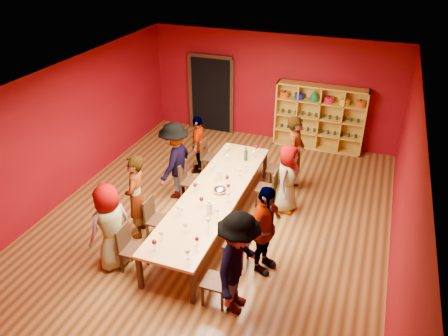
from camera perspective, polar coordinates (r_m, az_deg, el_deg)
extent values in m
cube|color=#583417|center=(9.26, -1.33, -7.22)|extent=(7.10, 9.10, 0.02)
cube|color=#6B050E|center=(12.40, 6.37, 10.36)|extent=(7.10, 0.02, 3.00)
cube|color=#6B050E|center=(10.16, -20.24, 4.23)|extent=(0.02, 9.10, 3.00)
cube|color=#6B050E|center=(8.01, 22.63, -3.22)|extent=(0.02, 9.10, 3.00)
cube|color=silver|center=(7.84, -1.59, 10.76)|extent=(7.10, 9.10, 0.02)
cube|color=tan|center=(8.85, -1.39, -3.43)|extent=(1.10, 4.50, 0.06)
cube|color=black|center=(7.73, -10.93, -13.26)|extent=(0.08, 0.08, 0.69)
cube|color=black|center=(10.94, 0.42, 1.20)|extent=(0.08, 0.08, 0.69)
cube|color=black|center=(7.37, -4.10, -15.27)|extent=(0.08, 0.08, 0.69)
cube|color=black|center=(10.68, 5.37, 0.33)|extent=(0.08, 0.08, 0.69)
cube|color=black|center=(13.00, -1.61, 9.56)|extent=(1.20, 0.14, 2.20)
cube|color=black|center=(12.59, -1.80, 14.38)|extent=(1.32, 0.06, 0.10)
cube|color=black|center=(13.18, -4.39, 9.77)|extent=(0.10, 0.06, 2.20)
cube|color=black|center=(12.72, 1.03, 9.11)|extent=(0.10, 0.06, 2.20)
cube|color=gold|center=(12.36, 6.93, 7.27)|extent=(0.04, 0.40, 1.80)
cube|color=gold|center=(12.09, 17.87, 5.51)|extent=(0.04, 0.40, 1.80)
cube|color=gold|center=(11.86, 12.80, 10.34)|extent=(2.40, 0.40, 0.04)
cube|color=gold|center=(12.53, 11.92, 2.73)|extent=(2.40, 0.40, 0.04)
cube|color=gold|center=(12.34, 12.50, 6.75)|extent=(2.40, 0.02, 1.80)
cube|color=gold|center=(12.35, 12.13, 4.51)|extent=(2.36, 0.38, 0.03)
cube|color=gold|center=(12.17, 12.35, 6.43)|extent=(2.36, 0.38, 0.03)
cube|color=gold|center=(12.00, 12.58, 8.40)|extent=(2.36, 0.38, 0.03)
cube|color=gold|center=(12.25, 9.58, 6.87)|extent=(0.03, 0.38, 1.76)
cube|color=gold|center=(12.17, 12.35, 6.43)|extent=(0.03, 0.38, 1.76)
cube|color=gold|center=(12.11, 15.15, 5.97)|extent=(0.03, 0.38, 1.76)
cylinder|color=#CB4A0B|center=(12.13, 7.92, 9.51)|extent=(0.26, 0.26, 0.15)
sphere|color=black|center=(12.10, 7.95, 9.93)|extent=(0.05, 0.05, 0.05)
cylinder|color=#151F95|center=(12.06, 9.79, 9.24)|extent=(0.26, 0.26, 0.15)
sphere|color=black|center=(12.02, 9.83, 9.66)|extent=(0.05, 0.05, 0.05)
cylinder|color=#1A693C|center=(12.01, 11.66, 8.80)|extent=(0.26, 0.26, 0.08)
cone|color=#1A693C|center=(11.96, 11.73, 9.47)|extent=(0.24, 0.24, 0.22)
cylinder|color=#B5142E|center=(11.95, 13.58, 8.66)|extent=(0.26, 0.26, 0.15)
sphere|color=black|center=(11.92, 13.63, 9.08)|extent=(0.05, 0.05, 0.05)
cylinder|color=yellow|center=(11.92, 15.49, 8.35)|extent=(0.26, 0.26, 0.15)
sphere|color=black|center=(11.89, 15.55, 8.77)|extent=(0.05, 0.05, 0.05)
cylinder|color=#CB4A0B|center=(11.90, 17.40, 8.03)|extent=(0.26, 0.26, 0.15)
sphere|color=black|center=(11.87, 17.47, 8.45)|extent=(0.05, 0.05, 0.05)
cylinder|color=black|center=(12.47, 7.54, 5.53)|extent=(0.07, 0.07, 0.10)
cylinder|color=black|center=(12.44, 8.37, 5.40)|extent=(0.07, 0.07, 0.10)
cylinder|color=black|center=(12.41, 9.20, 5.27)|extent=(0.07, 0.07, 0.10)
cylinder|color=black|center=(12.38, 10.04, 5.13)|extent=(0.07, 0.07, 0.10)
cylinder|color=black|center=(12.35, 10.88, 4.99)|extent=(0.07, 0.07, 0.10)
cylinder|color=black|center=(12.33, 11.73, 4.86)|extent=(0.07, 0.07, 0.10)
cylinder|color=black|center=(12.31, 12.57, 4.72)|extent=(0.07, 0.07, 0.10)
cylinder|color=black|center=(12.29, 13.42, 4.58)|extent=(0.07, 0.07, 0.10)
cylinder|color=black|center=(12.28, 14.27, 4.43)|extent=(0.07, 0.07, 0.10)
cylinder|color=black|center=(12.26, 15.12, 4.29)|extent=(0.07, 0.07, 0.10)
cylinder|color=black|center=(12.25, 15.98, 4.15)|extent=(0.07, 0.07, 0.10)
cylinder|color=black|center=(12.25, 16.83, 4.00)|extent=(0.07, 0.07, 0.10)
cylinder|color=black|center=(12.30, 7.68, 7.44)|extent=(0.07, 0.07, 0.10)
cylinder|color=black|center=(12.27, 8.52, 7.32)|extent=(0.07, 0.07, 0.10)
cylinder|color=black|center=(12.23, 9.37, 7.19)|extent=(0.07, 0.07, 0.10)
cylinder|color=black|center=(12.20, 10.22, 7.05)|extent=(0.07, 0.07, 0.10)
cylinder|color=black|center=(12.18, 11.08, 6.92)|extent=(0.07, 0.07, 0.10)
cylinder|color=black|center=(12.15, 11.94, 6.78)|extent=(0.07, 0.07, 0.10)
cylinder|color=black|center=(12.13, 12.80, 6.64)|extent=(0.07, 0.07, 0.10)
cylinder|color=black|center=(12.11, 13.67, 6.50)|extent=(0.07, 0.07, 0.10)
cylinder|color=black|center=(12.10, 14.53, 6.36)|extent=(0.07, 0.07, 0.10)
cylinder|color=black|center=(12.09, 15.40, 6.22)|extent=(0.07, 0.07, 0.10)
cylinder|color=black|center=(12.08, 16.27, 6.07)|extent=(0.07, 0.07, 0.10)
cylinder|color=black|center=(12.07, 17.14, 5.92)|extent=(0.07, 0.07, 0.10)
cube|color=black|center=(8.07, -11.72, -10.45)|extent=(0.42, 0.42, 0.04)
cube|color=black|center=(8.01, -13.07, -8.78)|extent=(0.04, 0.40, 0.44)
cube|color=black|center=(8.18, -13.22, -12.05)|extent=(0.04, 0.04, 0.41)
cube|color=black|center=(8.03, -11.12, -12.70)|extent=(0.04, 0.04, 0.41)
cube|color=black|center=(8.39, -11.98, -10.65)|extent=(0.04, 0.04, 0.41)
cube|color=black|center=(8.25, -9.92, -11.26)|extent=(0.04, 0.04, 0.41)
imported|color=#5A81B9|center=(8.02, -14.62, -7.41)|extent=(0.74, 0.93, 1.68)
cube|color=black|center=(8.70, -8.54, -6.78)|extent=(0.42, 0.42, 0.04)
cube|color=black|center=(8.64, -9.78, -5.21)|extent=(0.04, 0.40, 0.44)
cube|color=black|center=(8.79, -9.94, -8.32)|extent=(0.04, 0.04, 0.41)
cube|color=black|center=(8.65, -7.96, -8.85)|extent=(0.04, 0.04, 0.41)
cube|color=black|center=(9.02, -8.89, -7.10)|extent=(0.04, 0.04, 0.41)
cube|color=black|center=(8.88, -6.94, -7.59)|extent=(0.04, 0.04, 0.41)
imported|color=pink|center=(8.64, -11.40, -3.69)|extent=(0.62, 0.74, 1.76)
cube|color=black|center=(9.83, -4.36, -1.83)|extent=(0.42, 0.42, 0.04)
cube|color=black|center=(9.78, -5.42, -0.42)|extent=(0.04, 0.40, 0.44)
cube|color=black|center=(9.89, -5.61, -3.24)|extent=(0.04, 0.04, 0.41)
cube|color=black|center=(9.76, -3.80, -3.62)|extent=(0.04, 0.04, 0.41)
cube|color=black|center=(10.14, -4.79, -2.27)|extent=(0.04, 0.04, 0.41)
cube|color=black|center=(10.02, -3.02, -2.63)|extent=(0.04, 0.04, 0.41)
imported|color=#48494D|center=(9.74, -6.41, 0.93)|extent=(0.52, 1.18, 1.80)
cube|color=black|center=(10.81, -1.69, 1.35)|extent=(0.42, 0.42, 0.04)
cube|color=black|center=(10.77, -2.65, 2.64)|extent=(0.04, 0.40, 0.44)
cube|color=black|center=(10.84, -2.84, 0.05)|extent=(0.04, 0.04, 0.41)
cube|color=black|center=(10.73, -1.17, -0.26)|extent=(0.04, 0.04, 0.41)
cube|color=black|center=(11.11, -2.16, 0.85)|extent=(0.04, 0.04, 0.41)
cube|color=black|center=(11.00, -0.52, 0.56)|extent=(0.04, 0.04, 0.41)
imported|color=#49494E|center=(10.78, -3.36, 3.12)|extent=(0.55, 0.93, 1.49)
cube|color=black|center=(7.33, -1.05, -14.60)|extent=(0.42, 0.42, 0.04)
cube|color=black|center=(7.11, 0.40, -13.58)|extent=(0.04, 0.40, 0.44)
cube|color=black|center=(7.42, -2.81, -16.37)|extent=(0.04, 0.04, 0.41)
cube|color=black|center=(7.33, -0.24, -17.05)|extent=(0.04, 0.04, 0.41)
cube|color=black|center=(7.64, -1.79, -14.67)|extent=(0.04, 0.04, 0.41)
cube|color=black|center=(7.55, 0.69, -15.30)|extent=(0.04, 0.04, 0.41)
imported|color=#5981B7|center=(6.90, 1.87, -12.40)|extent=(0.53, 1.21, 1.85)
cube|color=black|center=(8.05, 1.63, -9.83)|extent=(0.42, 0.42, 0.04)
cube|color=black|center=(7.85, 2.98, -8.77)|extent=(0.04, 0.40, 0.44)
cube|color=black|center=(8.11, 0.05, -11.52)|extent=(0.04, 0.04, 0.41)
cube|color=black|center=(8.03, 2.38, -12.06)|extent=(0.04, 0.04, 0.41)
cube|color=black|center=(8.36, 0.87, -10.08)|extent=(0.04, 0.04, 0.41)
cube|color=black|center=(8.28, 3.13, -10.59)|extent=(0.04, 0.04, 0.41)
imported|color=#5F83C5|center=(7.67, 5.26, -8.09)|extent=(0.73, 1.11, 1.74)
cube|color=black|center=(9.61, 5.51, -2.68)|extent=(0.42, 0.42, 0.04)
cube|color=black|center=(9.45, 6.68, -1.66)|extent=(0.04, 0.40, 0.44)
cube|color=black|center=(9.63, 4.19, -4.14)|extent=(0.04, 0.04, 0.41)
cube|color=black|center=(9.56, 6.15, -4.52)|extent=(0.04, 0.04, 0.41)
cube|color=black|center=(9.91, 4.76, -3.11)|extent=(0.04, 0.04, 0.41)
cube|color=black|center=(9.84, 6.66, -3.47)|extent=(0.04, 0.04, 0.41)
imported|color=#131C36|center=(9.35, 8.26, -1.38)|extent=(0.51, 0.81, 1.55)
cube|color=black|center=(10.37, 6.84, -0.17)|extent=(0.42, 0.42, 0.04)
cube|color=black|center=(10.22, 7.95, 0.81)|extent=(0.04, 0.40, 0.44)
cube|color=black|center=(10.38, 5.63, -1.53)|extent=(0.04, 0.04, 0.41)
cube|color=black|center=(10.31, 7.45, -1.86)|extent=(0.04, 0.04, 0.41)
cube|color=black|center=(10.66, 6.12, -0.64)|extent=(0.04, 0.04, 0.41)
cube|color=black|center=(10.60, 7.89, -0.96)|extent=(0.04, 0.04, 0.41)
imported|color=pink|center=(10.07, 9.24, 1.83)|extent=(0.49, 0.67, 1.83)
cylinder|color=silver|center=(7.50, -9.01, -10.48)|extent=(0.07, 0.07, 0.01)
cylinder|color=silver|center=(7.46, -9.04, -10.11)|extent=(0.01, 0.01, 0.12)
ellipsoid|color=#4B0810|center=(7.40, -9.10, -9.53)|extent=(0.09, 0.09, 0.10)
cylinder|color=silver|center=(8.26, -5.93, -5.97)|extent=(0.06, 0.06, 0.01)
cylinder|color=silver|center=(8.23, -5.95, -5.64)|extent=(0.01, 0.01, 0.11)
ellipsoid|color=#D9CC87|center=(8.18, -5.98, -5.13)|extent=(0.08, 0.08, 0.09)
cylinder|color=silver|center=(10.15, 3.91, 1.37)|extent=(0.06, 0.06, 0.01)
cylinder|color=silver|center=(10.13, 3.92, 1.66)|extent=(0.01, 0.01, 0.11)
ellipsoid|color=silver|center=(10.09, 3.93, 2.10)|extent=(0.08, 0.08, 0.09)
cylinder|color=silver|center=(8.16, -0.92, -6.34)|extent=(0.06, 0.06, 0.01)
cylinder|color=silver|center=(8.12, -0.92, -6.04)|extent=(0.01, 0.01, 0.10)
ellipsoid|color=silver|center=(8.08, -0.93, -5.58)|extent=(0.07, 0.07, 0.08)
cylinder|color=silver|center=(7.81, -5.01, -8.30)|extent=(0.07, 0.07, 0.01)
cylinder|color=silver|center=(7.78, -5.03, -7.93)|extent=(0.01, 0.01, 0.12)
ellipsoid|color=#D9CC87|center=(7.72, -5.06, -7.38)|extent=(0.08, 0.08, 0.10)
cylinder|color=silver|center=(9.68, -1.25, -0.06)|extent=(0.07, 0.07, 0.01)
cylinder|color=silver|center=(9.65, -1.25, 0.26)|extent=(0.01, 0.01, 0.12)
ellipsoid|color=#D9CC87|center=(9.60, -1.26, 0.75)|extent=(0.08, 0.08, 0.10)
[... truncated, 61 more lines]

